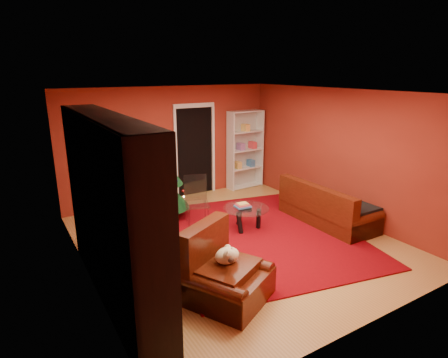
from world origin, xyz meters
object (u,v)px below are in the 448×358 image
media_unit (111,211)px  gift_box_green (154,213)px  gift_box_red (127,214)px  coffee_table (246,218)px  gift_box_teal (109,217)px  dog (227,256)px  rug (259,234)px  armchair (228,272)px  white_bookshelf (245,150)px  acrylic_chair (197,204)px  christmas_tree (164,178)px  sofa (328,203)px

media_unit → gift_box_green: size_ratio=11.28×
gift_box_red → coffee_table: (1.81, -1.65, 0.11)m
media_unit → gift_box_teal: bearing=78.0°
media_unit → dog: bearing=-32.4°
rug → armchair: bearing=-137.5°
rug → gift_box_green: gift_box_green is taller
white_bookshelf → gift_box_red: bearing=-172.0°
armchair → acrylic_chair: acrylic_chair is taller
armchair → coffee_table: 2.31m
gift_box_green → acrylic_chair: acrylic_chair is taller
christmas_tree → gift_box_green: 0.75m
media_unit → gift_box_red: size_ratio=13.46×
gift_box_red → sofa: 4.06m
dog → acrylic_chair: acrylic_chair is taller
rug → sofa: size_ratio=1.99×
christmas_tree → gift_box_teal: (-1.10, 0.23, -0.70)m
gift_box_red → armchair: armchair is taller
gift_box_teal → armchair: size_ratio=0.29×
rug → christmas_tree: size_ratio=2.23×
christmas_tree → armchair: bearing=-97.7°
gift_box_teal → gift_box_red: size_ratio=1.31×
gift_box_green → dog: size_ratio=0.70×
gift_box_red → white_bookshelf: (3.32, 0.61, 0.87)m
armchair → acrylic_chair: (0.79, 2.41, 0.03)m
armchair → gift_box_teal: bearing=73.9°
rug → sofa: 1.60m
gift_box_red → coffee_table: coffee_table is taller
christmas_tree → gift_box_green: size_ratio=6.24×
gift_box_green → acrylic_chair: 1.02m
media_unit → sofa: size_ratio=1.62×
dog → sofa: bearing=-7.1°
rug → gift_box_teal: gift_box_teal is taller
rug → coffee_table: size_ratio=4.50×
coffee_table → acrylic_chair: 0.98m
christmas_tree → sofa: size_ratio=0.90×
armchair → sofa: size_ratio=0.53×
acrylic_chair → white_bookshelf: bearing=55.0°
gift_box_teal → coffee_table: size_ratio=0.36×
gift_box_red → coffee_table: 2.45m
christmas_tree → media_unit: bearing=-126.0°
gift_box_green → sofa: size_ratio=0.14×
gift_box_teal → acrylic_chair: acrylic_chair is taller
christmas_tree → gift_box_teal: bearing=167.9°
gift_box_red → acrylic_chair: size_ratio=0.27×
gift_box_teal → coffee_table: (2.17, -1.61, 0.07)m
media_unit → dog: (1.24, -0.80, -0.61)m
gift_box_teal → coffee_table: coffee_table is taller
white_bookshelf → armchair: 5.05m
white_bookshelf → gift_box_green: bearing=-165.7°
gift_box_green → dog: (-0.15, -3.09, 0.47)m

